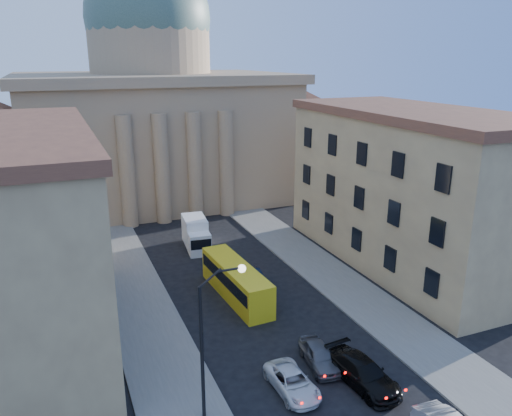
{
  "coord_description": "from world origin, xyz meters",
  "views": [
    {
      "loc": [
        -13.64,
        -14.35,
        19.17
      ],
      "look_at": [
        -0.04,
        18.57,
        8.32
      ],
      "focal_mm": 35.0,
      "sensor_mm": 36.0,
      "label": 1
    }
  ],
  "objects": [
    {
      "name": "car_right_distant",
      "position": [
        1.35,
        22.71,
        0.68
      ],
      "size": [
        1.49,
        4.16,
        1.36
      ],
      "primitive_type": "imported",
      "rotation": [
        0.0,
        0.0,
        0.01
      ],
      "color": "black",
      "rests_on": "ground"
    },
    {
      "name": "building_right",
      "position": [
        17.0,
        22.0,
        7.42
      ],
      "size": [
        11.6,
        26.6,
        14.7
      ],
      "color": "tan",
      "rests_on": "ground"
    },
    {
      "name": "sidewalk_left",
      "position": [
        -8.5,
        18.0,
        0.07
      ],
      "size": [
        5.0,
        60.0,
        0.15
      ],
      "primitive_type": "cube",
      "color": "#63605A",
      "rests_on": "ground"
    },
    {
      "name": "car_right_mid",
      "position": [
        2.3,
        7.21,
        0.79
      ],
      "size": [
        2.8,
        5.67,
        1.59
      ],
      "primitive_type": "imported",
      "rotation": [
        0.0,
        0.0,
        0.11
      ],
      "color": "black",
      "rests_on": "ground"
    },
    {
      "name": "car_left_mid",
      "position": [
        -1.97,
        8.24,
        0.62
      ],
      "size": [
        2.19,
        4.55,
        1.25
      ],
      "primitive_type": "imported",
      "rotation": [
        0.0,
        0.0,
        0.03
      ],
      "color": "silver",
      "rests_on": "ground"
    },
    {
      "name": "city_bus",
      "position": [
        -0.8,
        21.05,
        1.5
      ],
      "size": [
        2.85,
        10.03,
        2.8
      ],
      "rotation": [
        0.0,
        0.0,
        0.06
      ],
      "color": "yellow",
      "rests_on": "ground"
    },
    {
      "name": "box_truck",
      "position": [
        -0.79,
        33.04,
        1.46
      ],
      "size": [
        2.76,
        5.8,
        3.08
      ],
      "rotation": [
        0.0,
        0.0,
        -0.1
      ],
      "color": "white",
      "rests_on": "ground"
    },
    {
      "name": "building_left",
      "position": [
        -17.0,
        22.0,
        7.42
      ],
      "size": [
        11.6,
        26.6,
        14.7
      ],
      "color": "tan",
      "rests_on": "ground"
    },
    {
      "name": "sidewalk_right",
      "position": [
        8.5,
        18.0,
        0.07
      ],
      "size": [
        5.0,
        60.0,
        0.15
      ],
      "primitive_type": "cube",
      "color": "#63605A",
      "rests_on": "ground"
    },
    {
      "name": "church",
      "position": [
        0.0,
        55.47,
        11.88
      ],
      "size": [
        68.02,
        28.76,
        36.6
      ],
      "color": "#92755A",
      "rests_on": "ground"
    },
    {
      "name": "car_right_far",
      "position": [
        0.8,
        9.92,
        0.72
      ],
      "size": [
        2.25,
        4.41,
        1.44
      ],
      "primitive_type": "imported",
      "rotation": [
        0.0,
        0.0,
        -0.13
      ],
      "color": "#4D4D52",
      "rests_on": "ground"
    },
    {
      "name": "street_lamp",
      "position": [
        -6.97,
        8.0,
        5.29
      ],
      "size": [
        2.62,
        0.44,
        8.83
      ],
      "color": "black",
      "rests_on": "ground"
    }
  ]
}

